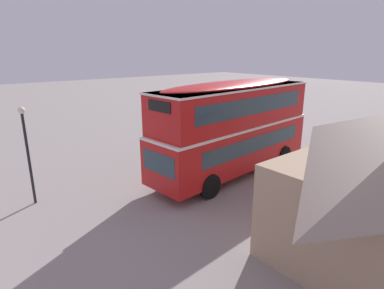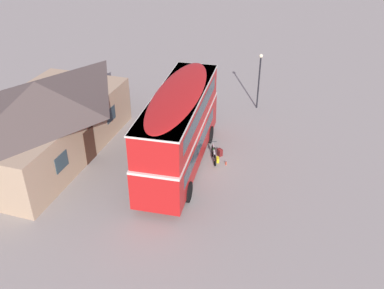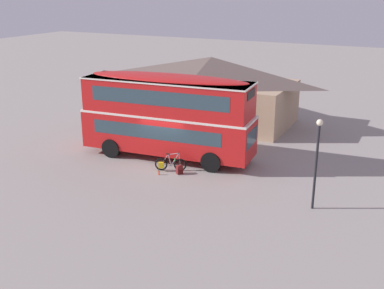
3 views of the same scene
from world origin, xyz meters
TOP-DOWN VIEW (x-y plane):
  - ground_plane at (0.00, 0.00)m, footprint 120.00×120.00m
  - double_decker_bus at (-0.33, 0.72)m, footprint 9.99×3.32m
  - touring_bicycle at (0.75, -1.06)m, footprint 1.60×0.85m
  - backpack_on_ground at (1.44, -1.22)m, footprint 0.37×0.39m
  - water_bottle_red_squeeze at (0.54, -1.83)m, footprint 0.07×0.07m
  - pub_building at (-1.35, 8.91)m, footprint 11.77×6.41m
  - street_lamp at (8.63, -2.19)m, footprint 0.28×0.28m

SIDE VIEW (x-z plane):
  - ground_plane at x=0.00m, z-range 0.00..0.00m
  - water_bottle_red_squeeze at x=0.54m, z-range -0.01..0.25m
  - backpack_on_ground at x=1.44m, z-range 0.01..0.50m
  - touring_bicycle at x=0.75m, z-range -0.15..0.90m
  - pub_building at x=-1.35m, z-range 0.05..4.70m
  - street_lamp at x=8.63m, z-range 0.52..4.63m
  - double_decker_bus at x=-0.33m, z-range 0.25..5.04m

